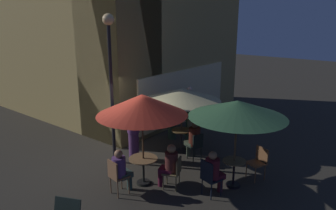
{
  "coord_description": "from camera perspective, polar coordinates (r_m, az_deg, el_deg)",
  "views": [
    {
      "loc": [
        -5.83,
        -6.51,
        4.39
      ],
      "look_at": [
        0.97,
        -1.11,
        1.99
      ],
      "focal_mm": 34.24,
      "sensor_mm": 36.0,
      "label": 1
    }
  ],
  "objects": [
    {
      "name": "ground_plane",
      "position": [
        9.78,
        -8.85,
        -11.41
      ],
      "size": [
        60.0,
        60.0,
        0.0
      ],
      "primitive_type": "plane",
      "color": "#302C25"
    },
    {
      "name": "cafe_building",
      "position": [
        14.12,
        -9.49,
        16.62
      ],
      "size": [
        8.23,
        9.04,
        9.46
      ],
      "color": "tan",
      "rests_on": "ground"
    },
    {
      "name": "street_lamp_near_corner",
      "position": [
        9.42,
        -10.25,
        7.47
      ],
      "size": [
        0.33,
        0.33,
        4.48
      ],
      "color": "black",
      "rests_on": "ground"
    },
    {
      "name": "cafe_table_0",
      "position": [
        8.75,
        -4.4,
        -10.55
      ],
      "size": [
        0.77,
        0.77,
        0.75
      ],
      "color": "black",
      "rests_on": "ground"
    },
    {
      "name": "cafe_table_1",
      "position": [
        8.82,
        11.64,
        -11.11
      ],
      "size": [
        0.61,
        0.61,
        0.74
      ],
      "color": "black",
      "rests_on": "ground"
    },
    {
      "name": "cafe_table_2",
      "position": [
        10.71,
        2.38,
        -5.67
      ],
      "size": [
        0.65,
        0.65,
        0.78
      ],
      "color": "black",
      "rests_on": "ground"
    },
    {
      "name": "patio_umbrella_0",
      "position": [
        8.16,
        -4.64,
        0.01
      ],
      "size": [
        2.36,
        2.36,
        2.5
      ],
      "color": "black",
      "rests_on": "ground"
    },
    {
      "name": "patio_umbrella_1",
      "position": [
        8.23,
        12.26,
        -0.71
      ],
      "size": [
        2.5,
        2.5,
        2.37
      ],
      "color": "black",
      "rests_on": "ground"
    },
    {
      "name": "patio_umbrella_2",
      "position": [
        10.27,
        2.47,
        1.86
      ],
      "size": [
        2.53,
        2.53,
        2.18
      ],
      "color": "black",
      "rests_on": "ground"
    },
    {
      "name": "cafe_chair_0",
      "position": [
        8.53,
        1.19,
        -11.53
      ],
      "size": [
        0.57,
        0.57,
        0.85
      ],
      "rotation": [
        0.0,
        0.0,
        1.96
      ],
      "color": "brown",
      "rests_on": "ground"
    },
    {
      "name": "cafe_chair_1",
      "position": [
        8.32,
        -9.21,
        -12.06
      ],
      "size": [
        0.48,
        0.48,
        0.95
      ],
      "rotation": [
        0.0,
        0.0,
        -0.17
      ],
      "color": "brown",
      "rests_on": "ground"
    },
    {
      "name": "cafe_chair_2",
      "position": [
        9.35,
        15.87,
        -9.4
      ],
      "size": [
        0.58,
        0.58,
        0.9
      ],
      "rotation": [
        0.0,
        0.0,
        2.74
      ],
      "color": "brown",
      "rests_on": "ground"
    },
    {
      "name": "cafe_chair_3",
      "position": [
        8.22,
        7.33,
        -12.36
      ],
      "size": [
        0.52,
        0.52,
        0.97
      ],
      "rotation": [
        0.0,
        0.0,
        -0.28
      ],
      "color": "black",
      "rests_on": "ground"
    },
    {
      "name": "cafe_chair_4",
      "position": [
        11.35,
        4.53,
        -4.15
      ],
      "size": [
        0.46,
        0.46,
        0.98
      ],
      "rotation": [
        0.0,
        0.0,
        -3.06
      ],
      "color": "black",
      "rests_on": "ground"
    },
    {
      "name": "cafe_chair_5",
      "position": [
        10.12,
        5.02,
        -6.99
      ],
      "size": [
        0.49,
        0.49,
        0.89
      ],
      "rotation": [
        0.0,
        0.0,
        1.26
      ],
      "color": "black",
      "rests_on": "ground"
    },
    {
      "name": "patron_seated_0",
      "position": [
        8.48,
        0.25,
        -10.31
      ],
      "size": [
        0.45,
        0.53,
        1.23
      ],
      "rotation": [
        0.0,
        0.0,
        1.96
      ],
      "color": "#501426",
      "rests_on": "ground"
    },
    {
      "name": "patron_seated_1",
      "position": [
        8.33,
        -8.38,
        -11.1
      ],
      "size": [
        0.54,
        0.4,
        1.21
      ],
      "rotation": [
        0.0,
        0.0,
        -0.17
      ],
      "color": "#2C3F39",
      "rests_on": "ground"
    },
    {
      "name": "patron_seated_2",
      "position": [
        8.26,
        8.15,
        -11.36
      ],
      "size": [
        0.54,
        0.45,
        1.2
      ],
      "rotation": [
        0.0,
        0.0,
        -0.28
      ],
      "color": "#4C1521",
      "rests_on": "ground"
    },
    {
      "name": "patron_seated_3",
      "position": [
        11.18,
        4.17,
        -3.78
      ],
      "size": [
        0.54,
        0.36,
        1.27
      ],
      "rotation": [
        0.0,
        0.0,
        -3.06
      ],
      "color": "#264737",
      "rests_on": "ground"
    },
    {
      "name": "patron_seated_4",
      "position": [
        10.16,
        4.57,
        -5.86
      ],
      "size": [
        0.45,
        0.54,
        1.24
      ],
      "rotation": [
        0.0,
        0.0,
        1.26
      ],
      "color": "#353E2D",
      "rests_on": "ground"
    },
    {
      "name": "patron_standing_5",
      "position": [
        11.71,
        0.71,
        -1.68
      ],
      "size": [
        0.34,
        0.34,
        1.86
      ],
      "rotation": [
        0.0,
        0.0,
        2.15
      ],
      "color": "#2A3E2C",
      "rests_on": "ground"
    },
    {
      "name": "patron_standing_6",
      "position": [
        12.5,
        3.82,
        -0.64
      ],
      "size": [
        0.3,
        0.3,
        1.81
      ],
      "rotation": [
        0.0,
        0.0,
        0.37
      ],
      "color": "#25442B",
      "rests_on": "ground"
    },
    {
      "name": "patron_standing_7",
      "position": [
        10.08,
        -6.17,
        -4.99
      ],
      "size": [
        0.38,
        0.38,
        1.77
      ],
      "rotation": [
        0.0,
        0.0,
        1.93
      ],
      "color": "#55305F",
      "rests_on": "ground"
    }
  ]
}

